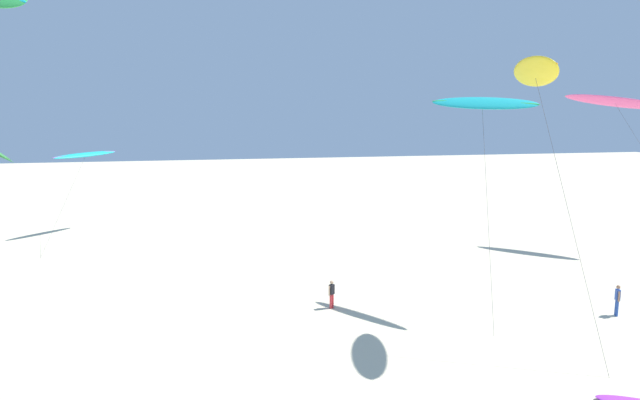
{
  "coord_description": "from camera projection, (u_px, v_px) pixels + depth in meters",
  "views": [
    {
      "loc": [
        -7.22,
        -0.49,
        10.48
      ],
      "look_at": [
        -0.7,
        23.57,
        6.76
      ],
      "focal_mm": 29.34,
      "sensor_mm": 36.0,
      "label": 1
    }
  ],
  "objects": [
    {
      "name": "flying_kite_2",
      "position": [
        482.0,
        103.0,
        28.57
      ],
      "size": [
        4.26,
        7.17,
        12.11
      ],
      "color": "#19B2B7",
      "rests_on": "ground"
    },
    {
      "name": "person_foreground_walker",
      "position": [
        332.0,
        293.0,
        29.59
      ],
      "size": [
        0.43,
        0.34,
        1.64
      ],
      "color": "red",
      "rests_on": "ground"
    },
    {
      "name": "flying_kite_3",
      "position": [
        535.0,
        72.0,
        23.69
      ],
      "size": [
        2.41,
        6.87,
        13.53
      ],
      "color": "yellow",
      "rests_on": "ground"
    },
    {
      "name": "flying_kite_1",
      "position": [
        86.0,
        155.0,
        49.4
      ],
      "size": [
        5.37,
        12.49,
        7.85
      ],
      "color": "#19B2B7",
      "rests_on": "ground"
    },
    {
      "name": "flying_kite_5",
      "position": [
        615.0,
        102.0,
        42.17
      ],
      "size": [
        5.58,
        11.0,
        13.15
      ],
      "color": "#EA5193",
      "rests_on": "ground"
    },
    {
      "name": "person_near_left",
      "position": [
        617.0,
        299.0,
        28.42
      ],
      "size": [
        0.31,
        0.46,
        1.74
      ],
      "color": "#284CA3",
      "rests_on": "ground"
    }
  ]
}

